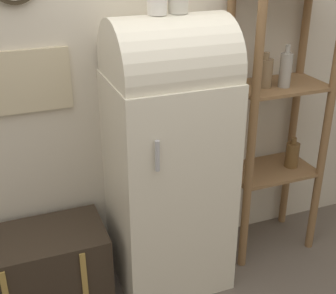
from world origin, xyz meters
TOP-DOWN VIEW (x-y plane):
  - wall_back at (-0.00, 0.57)m, footprint 7.00×0.09m
  - refrigerator at (-0.00, 0.27)m, footprint 0.63×0.58m
  - suitcase_trunk at (-0.75, 0.30)m, footprint 0.73×0.43m
  - shelf_unit at (0.73, 0.34)m, footprint 0.57×0.37m

SIDE VIEW (x-z plane):
  - suitcase_trunk at x=-0.75m, z-range 0.00..0.46m
  - refrigerator at x=0.00m, z-range 0.03..1.62m
  - shelf_unit at x=0.73m, z-range 0.12..1.81m
  - wall_back at x=0.00m, z-range 0.00..2.70m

